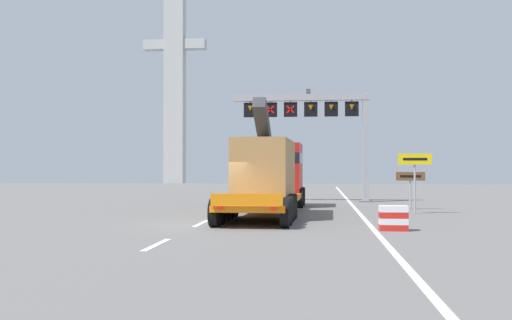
% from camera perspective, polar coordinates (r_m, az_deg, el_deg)
% --- Properties ---
extents(ground, '(112.00, 112.00, 0.00)m').
position_cam_1_polar(ground, '(22.72, -4.40, -6.49)').
color(ground, slate).
extents(lane_markings, '(0.20, 53.30, 0.01)m').
position_cam_1_polar(lane_markings, '(41.89, -0.16, -3.84)').
color(lane_markings, silver).
rests_on(lane_markings, ground).
extents(edge_line_right, '(0.20, 63.00, 0.01)m').
position_cam_1_polar(edge_line_right, '(34.34, 9.69, -4.52)').
color(edge_line_right, silver).
rests_on(edge_line_right, ground).
extents(overhead_lane_gantry, '(9.18, 0.90, 7.47)m').
position_cam_1_polar(overhead_lane_gantry, '(37.83, 6.36, 4.45)').
color(overhead_lane_gantry, '#9EA0A5').
rests_on(overhead_lane_gantry, ground).
extents(heavy_haul_truck_orange, '(3.31, 14.12, 5.30)m').
position_cam_1_polar(heavy_haul_truck_orange, '(28.71, 1.52, -1.31)').
color(heavy_haul_truck_orange, orange).
rests_on(heavy_haul_truck_orange, ground).
extents(exit_sign_yellow, '(1.61, 0.15, 2.95)m').
position_cam_1_polar(exit_sign_yellow, '(28.80, 15.70, -0.76)').
color(exit_sign_yellow, '#9EA0A5').
rests_on(exit_sign_yellow, ground).
extents(tourist_info_sign_brown, '(1.54, 0.15, 2.03)m').
position_cam_1_polar(tourist_info_sign_brown, '(31.64, 15.29, -2.03)').
color(tourist_info_sign_brown, '#9EA0A5').
rests_on(tourist_info_sign_brown, ground).
extents(crash_barrier_striped, '(1.00, 0.51, 0.90)m').
position_cam_1_polar(crash_barrier_striped, '(21.02, 13.66, -5.71)').
color(crash_barrier_striped, red).
rests_on(crash_barrier_striped, ground).
extents(bridge_pylon_distant, '(9.00, 2.00, 32.17)m').
position_cam_1_polar(bridge_pylon_distant, '(83.50, -8.17, 9.07)').
color(bridge_pylon_distant, '#B7B7B2').
rests_on(bridge_pylon_distant, ground).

